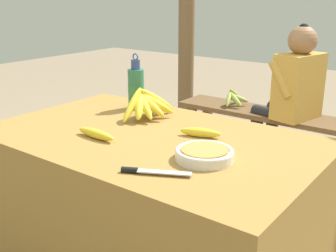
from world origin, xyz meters
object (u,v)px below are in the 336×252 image
(knife, at_px, (146,171))
(seated_vendor, at_px, (292,89))
(loose_banana_front, at_px, (96,134))
(loose_banana_side, at_px, (200,132))
(banana_bunch_ripe, at_px, (148,103))
(serving_bowl, at_px, (204,154))
(banana_bunch_green, at_px, (234,98))
(wooden_bench, at_px, (285,124))
(water_bottle, at_px, (136,88))

(knife, bearing_deg, seated_vendor, 68.97)
(loose_banana_front, xyz_separation_m, loose_banana_side, (0.33, 0.27, 0.00))
(banana_bunch_ripe, bearing_deg, serving_bowl, -29.85)
(knife, distance_m, banana_bunch_green, 1.96)
(wooden_bench, bearing_deg, banana_bunch_ripe, -97.53)
(loose_banana_front, height_order, seated_vendor, seated_vendor)
(loose_banana_front, bearing_deg, water_bottle, 111.12)
(knife, bearing_deg, wooden_bench, 70.00)
(wooden_bench, xyz_separation_m, banana_bunch_green, (-0.42, 0.00, 0.13))
(loose_banana_side, bearing_deg, knife, -82.12)
(knife, bearing_deg, serving_bowl, 40.76)
(water_bottle, bearing_deg, loose_banana_front, -68.88)
(banana_bunch_green, bearing_deg, water_bottle, -85.95)
(water_bottle, xyz_separation_m, seated_vendor, (0.37, 1.21, -0.18))
(seated_vendor, bearing_deg, loose_banana_front, 96.74)
(loose_banana_side, bearing_deg, loose_banana_front, -140.75)
(banana_bunch_ripe, relative_size, loose_banana_side, 1.88)
(banana_bunch_ripe, distance_m, loose_banana_front, 0.36)
(serving_bowl, bearing_deg, banana_bunch_ripe, 150.15)
(water_bottle, height_order, wooden_bench, water_bottle)
(loose_banana_front, bearing_deg, loose_banana_side, 39.25)
(loose_banana_front, relative_size, seated_vendor, 0.20)
(water_bottle, bearing_deg, wooden_bench, 74.84)
(banana_bunch_ripe, distance_m, water_bottle, 0.19)
(water_bottle, bearing_deg, knife, -46.84)
(wooden_bench, height_order, seated_vendor, seated_vendor)
(loose_banana_side, xyz_separation_m, knife, (0.06, -0.42, -0.01))
(loose_banana_front, distance_m, seated_vendor, 1.68)
(water_bottle, xyz_separation_m, loose_banana_side, (0.51, -0.18, -0.09))
(knife, height_order, banana_bunch_green, knife)
(banana_bunch_ripe, height_order, loose_banana_front, banana_bunch_ripe)
(serving_bowl, height_order, loose_banana_front, serving_bowl)
(loose_banana_front, height_order, wooden_bench, loose_banana_front)
(water_bottle, distance_m, knife, 0.84)
(serving_bowl, relative_size, loose_banana_side, 1.19)
(knife, xyz_separation_m, wooden_bench, (-0.23, 1.84, -0.34))
(wooden_bench, height_order, banana_bunch_green, banana_bunch_green)
(water_bottle, bearing_deg, seated_vendor, 73.03)
(serving_bowl, xyz_separation_m, loose_banana_side, (-0.15, 0.20, -0.00))
(loose_banana_front, distance_m, banana_bunch_green, 1.72)
(loose_banana_side, height_order, knife, loose_banana_side)
(banana_bunch_ripe, relative_size, wooden_bench, 0.20)
(seated_vendor, bearing_deg, serving_bowl, 113.57)
(water_bottle, height_order, loose_banana_front, water_bottle)
(water_bottle, xyz_separation_m, loose_banana_front, (0.18, -0.46, -0.09))
(wooden_bench, bearing_deg, serving_bowl, -78.68)
(loose_banana_side, relative_size, banana_bunch_green, 0.64)
(serving_bowl, xyz_separation_m, banana_bunch_green, (-0.74, 1.62, -0.22))
(banana_bunch_ripe, bearing_deg, water_bottle, 147.69)
(banana_bunch_ripe, distance_m, knife, 0.65)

